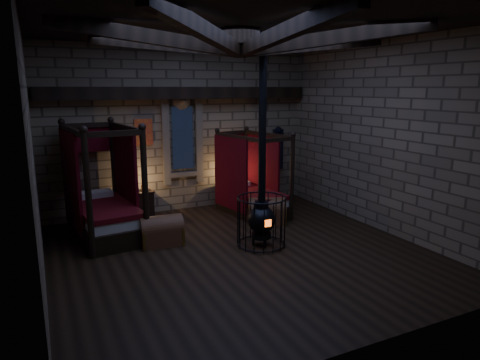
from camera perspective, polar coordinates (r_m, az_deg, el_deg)
name	(u,v)px	position (r m, az deg, el deg)	size (l,w,h in m)	color
room	(238,56)	(8.03, -0.28, 16.26)	(7.02, 7.02, 4.29)	black
bed_left	(104,209)	(9.77, -17.72, -3.72)	(1.45, 2.41, 2.39)	black
bed_right	(251,194)	(10.94, 1.50, -1.92)	(1.35, 2.11, 2.06)	black
trunk_left	(161,231)	(9.01, -10.43, -6.76)	(0.89, 0.61, 0.63)	brown
trunk_right	(267,212)	(10.25, 3.59, -4.24)	(1.00, 0.82, 0.63)	brown
nightstand_left	(144,204)	(10.81, -12.68, -3.19)	(0.47, 0.46, 0.86)	black
nightstand_right	(228,194)	(11.54, -1.63, -1.83)	(0.54, 0.53, 0.81)	black
stove	(261,216)	(8.71, 2.88, -4.88)	(1.00, 1.00, 4.05)	black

